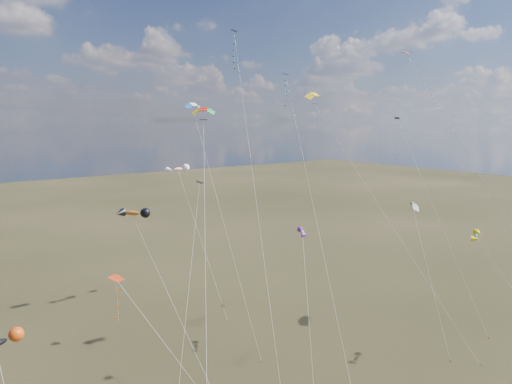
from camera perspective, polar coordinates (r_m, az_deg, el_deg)
diamond_black_high at (r=62.11m, az=-2.41°, el=15.06°), size 11.68×24.74×38.55m
diamond_navy_tall at (r=67.43m, az=4.17°, el=10.67°), size 12.60×25.38×33.35m
diamond_black_mid at (r=49.82m, az=-7.80°, el=-5.95°), size 9.65×11.45×19.61m
diamond_red_low at (r=43.31m, az=-16.36°, el=-13.21°), size 7.10×9.99×12.85m
diamond_navy_right at (r=66.01m, az=17.51°, el=5.03°), size 1.34×14.74×26.89m
diamond_orange_center at (r=46.62m, az=26.49°, el=1.47°), size 8.83×19.33×33.02m
parafoil_yellow at (r=53.28m, az=7.48°, el=11.81°), size 11.57×16.63×29.97m
parafoil_blue_white at (r=63.77m, az=-7.78°, el=10.66°), size 3.70×19.35×29.21m
parafoil_striped at (r=62.35m, az=19.23°, el=-1.43°), size 7.36×11.01×16.53m
parafoil_tricolor at (r=36.80m, az=-6.59°, el=9.75°), size 10.08×16.20×27.78m
novelty_orange_black at (r=42.68m, az=-15.16°, el=-2.64°), size 5.76×10.64×18.68m
novelty_white_purple at (r=52.75m, az=5.84°, el=-5.10°), size 6.71×9.63×14.16m
novelty_redwhite_stripe at (r=66.57m, az=-9.69°, el=2.80°), size 3.36×12.17×20.14m
novelty_blue_yellow at (r=55.27m, az=25.85°, el=-5.02°), size 7.03×9.63×14.49m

